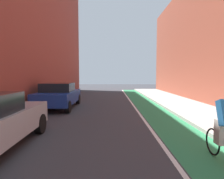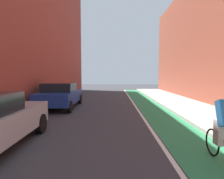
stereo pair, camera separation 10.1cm
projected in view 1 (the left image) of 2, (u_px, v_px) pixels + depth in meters
ground_plane at (98, 124)px, 7.74m from camera, size 73.83×73.83×0.00m
bike_lane_paint at (158, 114)px, 9.73m from camera, size 1.60×33.56×0.00m
lane_divider_stripe at (140, 114)px, 9.73m from camera, size 0.12×33.56×0.00m
sidewalk_right at (203, 113)px, 9.72m from camera, size 3.03×33.56×0.14m
parked_sedan_blue at (59, 95)px, 11.48m from camera, size 2.07×4.38×1.53m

